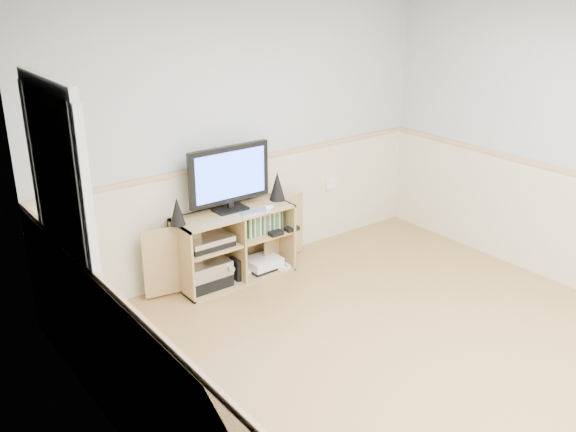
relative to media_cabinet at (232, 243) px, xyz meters
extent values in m
cube|color=tan|center=(0.30, -2.07, -0.34)|extent=(4.00, 4.50, 0.02)
cube|color=#B2BCC1|center=(-1.71, -2.07, 0.92)|extent=(0.02, 4.50, 2.50)
cube|color=#B2BCC1|center=(0.30, 0.19, 0.92)|extent=(4.00, 0.02, 2.50)
cube|color=beige|center=(0.30, 0.18, 0.17)|extent=(4.00, 0.01, 1.00)
cube|color=tan|center=(0.30, 0.17, 0.69)|extent=(4.00, 0.02, 0.04)
cube|color=silver|center=(-1.68, -0.77, 0.67)|extent=(0.03, 0.82, 2.00)
cube|color=tan|center=(0.00, -0.05, -0.32)|extent=(1.08, 0.41, 0.02)
cube|color=tan|center=(0.00, -0.05, 0.31)|extent=(1.08, 0.41, 0.02)
cube|color=tan|center=(-0.53, -0.05, -0.01)|extent=(0.02, 0.41, 0.65)
cube|color=tan|center=(0.53, -0.05, -0.01)|extent=(0.02, 0.41, 0.65)
cube|color=tan|center=(0.00, 0.14, -0.01)|extent=(1.08, 0.02, 0.65)
cube|color=tan|center=(0.00, -0.05, -0.01)|extent=(0.02, 0.39, 0.61)
cube|color=tan|center=(-0.27, -0.05, 0.05)|extent=(0.51, 0.37, 0.02)
cube|color=tan|center=(0.27, -0.05, 0.05)|extent=(0.51, 0.37, 0.02)
cube|color=tan|center=(-0.59, 0.00, -0.01)|extent=(0.52, 0.11, 0.61)
cube|color=tan|center=(0.59, 0.00, -0.01)|extent=(0.52, 0.11, 0.61)
cube|color=black|center=(0.00, 0.00, 0.33)|extent=(0.29, 0.18, 0.02)
cube|color=black|center=(0.00, 0.00, 0.37)|extent=(0.05, 0.04, 0.06)
cube|color=black|center=(0.00, 0.00, 0.65)|extent=(0.78, 0.05, 0.50)
cube|color=blue|center=(0.00, -0.03, 0.65)|extent=(0.69, 0.01, 0.41)
cone|color=black|center=(-0.53, -0.03, 0.44)|extent=(0.13, 0.13, 0.24)
cone|color=black|center=(0.49, -0.03, 0.45)|extent=(0.15, 0.15, 0.27)
cube|color=silver|center=(0.14, -0.19, 0.32)|extent=(0.29, 0.17, 0.01)
ellipsoid|color=white|center=(0.29, -0.19, 0.34)|extent=(0.11, 0.08, 0.04)
cube|color=black|center=(-0.31, -0.05, -0.26)|extent=(0.40, 0.30, 0.11)
cube|color=silver|center=(-0.31, -0.05, -0.14)|extent=(0.40, 0.30, 0.13)
cube|color=black|center=(-0.27, -0.05, 0.08)|extent=(0.40, 0.28, 0.05)
cube|color=silver|center=(-0.27, -0.05, 0.13)|extent=(0.40, 0.28, 0.05)
cube|color=black|center=(-0.03, -0.10, -0.21)|extent=(0.04, 0.14, 0.20)
cube|color=white|center=(0.17, -0.02, -0.29)|extent=(0.22, 0.17, 0.05)
cube|color=black|center=(0.29, -0.07, -0.30)|extent=(0.31, 0.25, 0.03)
cube|color=white|center=(0.29, -0.07, -0.24)|extent=(0.32, 0.27, 0.08)
cube|color=white|center=(0.49, -0.15, -0.30)|extent=(0.04, 0.14, 0.03)
cube|color=white|center=(0.47, 0.01, -0.30)|extent=(0.09, 0.15, 0.03)
cube|color=#3F8C3F|center=(0.29, -0.07, 0.15)|extent=(0.38, 0.13, 0.19)
cube|color=white|center=(1.30, 0.16, 0.27)|extent=(0.12, 0.03, 0.12)
camera|label=1|loc=(-2.77, -4.54, 2.32)|focal=40.00mm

